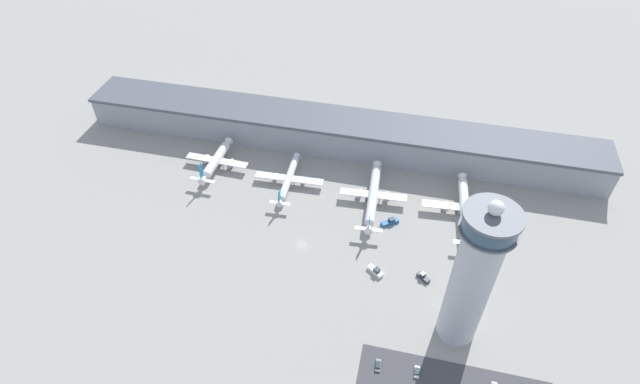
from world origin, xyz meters
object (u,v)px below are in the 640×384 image
(service_truck_fuel, at_px, (423,277))
(service_truck_baggage, at_px, (390,222))
(service_truck_catering, at_px, (375,271))
(car_yellow_taxi, at_px, (417,372))
(car_blue_compact, at_px, (378,365))
(control_tower, at_px, (473,276))
(airplane_gate_bravo, at_px, (289,179))
(airplane_gate_alpha, at_px, (216,160))
(airplane_gate_charlie, at_px, (373,195))
(airplane_gate_delta, at_px, (465,208))

(service_truck_fuel, height_order, service_truck_baggage, service_truck_baggage)
(service_truck_catering, xyz_separation_m, service_truck_baggage, (2.30, 28.41, -0.09))
(service_truck_catering, bearing_deg, car_yellow_taxi, -62.88)
(service_truck_fuel, distance_m, car_blue_compact, 42.65)
(car_blue_compact, bearing_deg, control_tower, 38.65)
(airplane_gate_bravo, bearing_deg, car_blue_compact, -56.38)
(airplane_gate_alpha, distance_m, car_blue_compact, 126.94)
(service_truck_baggage, distance_m, car_blue_compact, 68.02)
(car_blue_compact, relative_size, car_yellow_taxi, 1.07)
(service_truck_fuel, height_order, car_yellow_taxi, service_truck_fuel)
(airplane_gate_alpha, bearing_deg, airplane_gate_bravo, -6.27)
(service_truck_fuel, height_order, car_blue_compact, service_truck_fuel)
(airplane_gate_alpha, relative_size, service_truck_catering, 4.66)
(airplane_gate_charlie, distance_m, service_truck_catering, 40.51)
(service_truck_catering, distance_m, service_truck_fuel, 18.90)
(service_truck_fuel, xyz_separation_m, service_truck_baggage, (-16.54, 26.97, 0.01))
(airplane_gate_alpha, bearing_deg, service_truck_baggage, -11.90)
(airplane_gate_delta, xyz_separation_m, service_truck_catering, (-33.48, -40.87, -3.50))
(airplane_gate_bravo, bearing_deg, airplane_gate_delta, -1.40)
(airplane_gate_charlie, distance_m, car_blue_compact, 80.48)
(car_blue_compact, height_order, car_yellow_taxi, car_yellow_taxi)
(airplane_gate_delta, height_order, service_truck_baggage, airplane_gate_delta)
(service_truck_fuel, bearing_deg, service_truck_catering, -175.64)
(airplane_gate_delta, bearing_deg, airplane_gate_bravo, 178.60)
(airplane_gate_charlie, distance_m, service_truck_fuel, 46.44)
(service_truck_catering, bearing_deg, airplane_gate_alpha, 151.34)
(airplane_gate_alpha, bearing_deg, airplane_gate_delta, -2.95)
(car_blue_compact, bearing_deg, airplane_gate_charlie, 100.02)
(airplane_gate_bravo, bearing_deg, service_truck_catering, -41.77)
(airplane_gate_delta, relative_size, service_truck_catering, 6.24)
(car_yellow_taxi, bearing_deg, airplane_gate_delta, 80.36)
(airplane_gate_alpha, xyz_separation_m, service_truck_catering, (86.06, -47.03, -3.61))
(airplane_gate_alpha, relative_size, car_blue_compact, 7.14)
(control_tower, relative_size, service_truck_catering, 9.15)
(airplane_gate_bravo, relative_size, service_truck_baggage, 4.56)
(airplane_gate_delta, xyz_separation_m, service_truck_fuel, (-14.64, -39.43, -3.60))
(airplane_gate_delta, distance_m, service_truck_baggage, 33.76)
(airplane_gate_charlie, distance_m, service_truck_baggage, 15.25)
(airplane_gate_charlie, height_order, service_truck_fuel, airplane_gate_charlie)
(car_blue_compact, bearing_deg, airplane_gate_delta, 71.60)
(car_blue_compact, distance_m, car_yellow_taxi, 13.18)
(service_truck_baggage, bearing_deg, service_truck_catering, -94.63)
(airplane_gate_bravo, height_order, car_blue_compact, airplane_gate_bravo)
(airplane_gate_charlie, distance_m, airplane_gate_delta, 40.72)
(service_truck_fuel, relative_size, car_yellow_taxi, 1.32)
(control_tower, distance_m, service_truck_fuel, 39.46)
(service_truck_baggage, bearing_deg, car_yellow_taxi, -75.33)
(airplane_gate_alpha, xyz_separation_m, service_truck_fuel, (104.90, -45.60, -3.70))
(airplane_gate_charlie, relative_size, airplane_gate_delta, 1.03)
(control_tower, xyz_separation_m, service_truck_catering, (-31.90, 19.36, -30.80))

